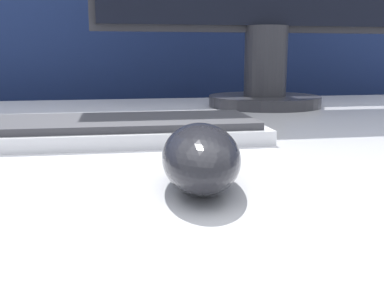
{
  "coord_description": "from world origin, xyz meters",
  "views": [
    {
      "loc": [
        -0.12,
        -0.47,
        0.85
      ],
      "look_at": [
        -0.06,
        -0.12,
        0.78
      ],
      "focal_mm": 42.0,
      "sensor_mm": 36.0,
      "label": 1
    }
  ],
  "objects": [
    {
      "name": "computer_mouse_near",
      "position": [
        -0.06,
        -0.16,
        0.78
      ],
      "size": [
        0.07,
        0.13,
        0.05
      ],
      "rotation": [
        0.0,
        0.0,
        -0.15
      ],
      "color": "#232328",
      "rests_on": "desk"
    },
    {
      "name": "keyboard",
      "position": [
        -0.13,
        0.05,
        0.76
      ],
      "size": [
        0.38,
        0.15,
        0.02
      ],
      "rotation": [
        0.0,
        0.0,
        -0.02
      ],
      "color": "silver",
      "rests_on": "desk"
    },
    {
      "name": "partition_panel",
      "position": [
        0.0,
        0.68,
        0.64
      ],
      "size": [
        5.0,
        0.03,
        1.27
      ],
      "color": "navy",
      "rests_on": "ground_plane"
    }
  ]
}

